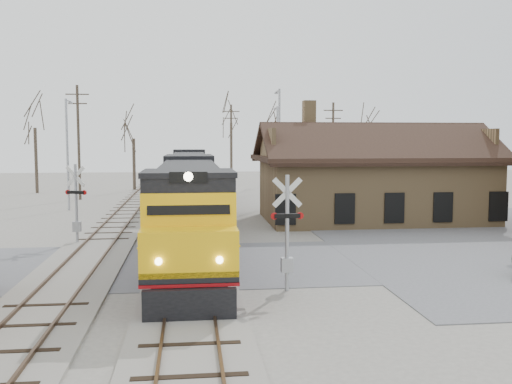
{
  "coord_description": "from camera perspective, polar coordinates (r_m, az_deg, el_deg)",
  "views": [
    {
      "loc": [
        0.05,
        -24.19,
        5.33
      ],
      "look_at": [
        3.91,
        9.0,
        2.23
      ],
      "focal_mm": 40.0,
      "sensor_mm": 36.0,
      "label": 1
    }
  ],
  "objects": [
    {
      "name": "tree_a",
      "position": [
        60.59,
        -21.27,
        7.01
      ],
      "size": [
        4.31,
        4.31,
        10.56
      ],
      "color": "#382D23",
      "rests_on": "ground"
    },
    {
      "name": "crossbuck_near",
      "position": [
        20.05,
        3.12,
        -4.5
      ],
      "size": [
        1.17,
        0.31,
        4.1
      ],
      "rotation": [
        0.0,
        0.0,
        0.02
      ],
      "color": "#A5A8AD",
      "rests_on": "ground"
    },
    {
      "name": "road",
      "position": [
        24.77,
        -6.64,
        -7.13
      ],
      "size": [
        60.0,
        9.0,
        0.03
      ],
      "primitive_type": "cube",
      "color": "#5B5B60",
      "rests_on": "ground"
    },
    {
      "name": "track_main",
      "position": [
        39.54,
        -6.65,
        -2.39
      ],
      "size": [
        3.4,
        90.0,
        0.24
      ],
      "color": "#9E998F",
      "rests_on": "ground"
    },
    {
      "name": "depot",
      "position": [
        38.23,
        11.59,
        0.8
      ],
      "size": [
        15.2,
        9.31,
        7.9
      ],
      "color": "#A07F52",
      "rests_on": "ground"
    },
    {
      "name": "utility_pole_a",
      "position": [
        52.55,
        -17.32,
        4.96
      ],
      "size": [
        2.0,
        0.24,
        10.04
      ],
      "color": "#382D23",
      "rests_on": "ground"
    },
    {
      "name": "ground",
      "position": [
        24.77,
        -6.64,
        -7.16
      ],
      "size": [
        140.0,
        140.0,
        0.0
      ],
      "primitive_type": "plane",
      "color": "#9E998F",
      "rests_on": "ground"
    },
    {
      "name": "tree_b",
      "position": [
        60.11,
        -12.16,
        6.08
      ],
      "size": [
        3.61,
        3.61,
        8.84
      ],
      "color": "#382D23",
      "rests_on": "ground"
    },
    {
      "name": "locomotive_lead",
      "position": [
        25.57,
        -6.7,
        -1.57
      ],
      "size": [
        2.93,
        19.63,
        4.36
      ],
      "color": "black",
      "rests_on": "ground"
    },
    {
      "name": "streetlight_b",
      "position": [
        45.96,
        2.31,
        5.13
      ],
      "size": [
        0.25,
        2.04,
        9.33
      ],
      "color": "#A5A8AD",
      "rests_on": "ground"
    },
    {
      "name": "crossbuck_far",
      "position": [
        30.22,
        -17.52,
        -1.43
      ],
      "size": [
        1.13,
        0.47,
        4.09
      ],
      "rotation": [
        0.0,
        0.0,
        2.8
      ],
      "color": "#A5A8AD",
      "rests_on": "ground"
    },
    {
      "name": "tree_d",
      "position": [
        65.23,
        1.48,
        6.66
      ],
      "size": [
        3.95,
        3.95,
        9.68
      ],
      "color": "#382D23",
      "rests_on": "ground"
    },
    {
      "name": "tree_c",
      "position": [
        70.87,
        -2.5,
        7.91
      ],
      "size": [
        4.91,
        4.91,
        12.04
      ],
      "color": "#382D23",
      "rests_on": "ground"
    },
    {
      "name": "tree_e",
      "position": [
        67.54,
        11.18,
        6.63
      ],
      "size": [
        4.03,
        4.03,
        9.87
      ],
      "color": "#382D23",
      "rests_on": "ground"
    },
    {
      "name": "streetlight_c",
      "position": [
        59.51,
        2.11,
        4.88
      ],
      "size": [
        0.25,
        2.04,
        8.73
      ],
      "color": "#A5A8AD",
      "rests_on": "ground"
    },
    {
      "name": "track_siding",
      "position": [
        39.8,
        -13.15,
        -2.44
      ],
      "size": [
        3.4,
        90.0,
        0.24
      ],
      "color": "#9E998F",
      "rests_on": "ground"
    },
    {
      "name": "locomotive_trailing",
      "position": [
        45.4,
        -6.68,
        1.42
      ],
      "size": [
        2.93,
        19.63,
        4.12
      ],
      "color": "black",
      "rests_on": "ground"
    },
    {
      "name": "utility_pole_c",
      "position": [
        58.86,
        7.69,
        4.68
      ],
      "size": [
        2.0,
        0.24,
        9.05
      ],
      "color": "#382D23",
      "rests_on": "ground"
    },
    {
      "name": "utility_pole_b",
      "position": [
        67.8,
        -2.5,
        4.94
      ],
      "size": [
        2.0,
        0.24,
        9.4
      ],
      "color": "#382D23",
      "rests_on": "ground"
    },
    {
      "name": "streetlight_a",
      "position": [
        45.05,
        -18.32,
        4.22
      ],
      "size": [
        0.25,
        2.04,
        8.33
      ],
      "color": "#A5A8AD",
      "rests_on": "ground"
    }
  ]
}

